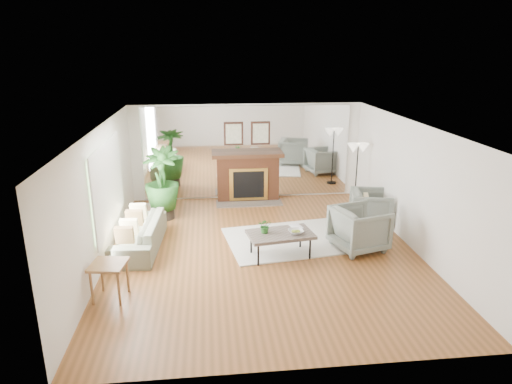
{
  "coord_description": "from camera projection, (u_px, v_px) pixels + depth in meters",
  "views": [
    {
      "loc": [
        -1.03,
        -8.2,
        3.86
      ],
      "look_at": [
        -0.07,
        0.6,
        1.05
      ],
      "focal_mm": 32.0,
      "sensor_mm": 36.0,
      "label": 1
    }
  ],
  "objects": [
    {
      "name": "window_panel",
      "position": [
        107.0,
        185.0,
        8.71
      ],
      "size": [
        0.04,
        2.4,
        1.5
      ],
      "primitive_type": "cube",
      "color": "#B2E09E",
      "rests_on": "wall_left"
    },
    {
      "name": "wall_right",
      "position": [
        414.0,
        187.0,
        8.98
      ],
      "size": [
        0.02,
        7.0,
        2.5
      ],
      "primitive_type": "cube",
      "color": "white",
      "rests_on": "ground"
    },
    {
      "name": "wall_left",
      "position": [
        102.0,
        197.0,
        8.36
      ],
      "size": [
        0.02,
        7.0,
        2.5
      ],
      "primitive_type": "cube",
      "color": "white",
      "rests_on": "ground"
    },
    {
      "name": "fruit_bowl",
      "position": [
        296.0,
        232.0,
        8.66
      ],
      "size": [
        0.32,
        0.32,
        0.07
      ],
      "primitive_type": "imported",
      "rotation": [
        0.0,
        0.0,
        0.12
      ],
      "color": "#8F5B39",
      "rests_on": "coffee_table"
    },
    {
      "name": "floor_lamp",
      "position": [
        358.0,
        153.0,
        11.13
      ],
      "size": [
        0.53,
        0.3,
        1.64
      ],
      "color": "black",
      "rests_on": "ground"
    },
    {
      "name": "fireplace",
      "position": [
        248.0,
        176.0,
        11.94
      ],
      "size": [
        1.85,
        0.83,
        2.05
      ],
      "color": "brown",
      "rests_on": "ground"
    },
    {
      "name": "tabletop_plant",
      "position": [
        265.0,
        226.0,
        8.65
      ],
      "size": [
        0.3,
        0.27,
        0.29
      ],
      "primitive_type": "imported",
      "rotation": [
        0.0,
        0.0,
        -0.2
      ],
      "color": "#2F6B27",
      "rests_on": "coffee_table"
    },
    {
      "name": "area_rug",
      "position": [
        291.0,
        239.0,
        9.59
      ],
      "size": [
        2.9,
        2.27,
        0.03
      ],
      "primitive_type": "cube",
      "rotation": [
        0.0,
        0.0,
        0.15
      ],
      "color": "silver",
      "rests_on": "ground"
    },
    {
      "name": "side_table",
      "position": [
        109.0,
        269.0,
        7.22
      ],
      "size": [
        0.61,
        0.61,
        0.61
      ],
      "rotation": [
        0.0,
        0.0,
        -0.15
      ],
      "color": "#8F5B39",
      "rests_on": "ground"
    },
    {
      "name": "ground",
      "position": [
        263.0,
        252.0,
        9.05
      ],
      "size": [
        7.0,
        7.0,
        0.0
      ],
      "primitive_type": "plane",
      "color": "brown",
      "rests_on": "ground"
    },
    {
      "name": "coffee_table",
      "position": [
        280.0,
        235.0,
        8.7
      ],
      "size": [
        1.33,
        0.91,
        0.49
      ],
      "rotation": [
        0.0,
        0.0,
        0.16
      ],
      "color": "#64574E",
      "rests_on": "ground"
    },
    {
      "name": "armchair_back",
      "position": [
        371.0,
        208.0,
        10.31
      ],
      "size": [
        1.06,
        1.04,
        0.81
      ],
      "primitive_type": "imported",
      "rotation": [
        0.0,
        0.0,
        1.35
      ],
      "color": "gray",
      "rests_on": "ground"
    },
    {
      "name": "wall_back",
      "position": [
        247.0,
        152.0,
        11.98
      ],
      "size": [
        6.0,
        0.02,
        2.5
      ],
      "primitive_type": "cube",
      "color": "white",
      "rests_on": "ground"
    },
    {
      "name": "book",
      "position": [
        292.0,
        227.0,
        8.92
      ],
      "size": [
        0.27,
        0.32,
        0.02
      ],
      "primitive_type": "imported",
      "rotation": [
        0.0,
        0.0,
        0.28
      ],
      "color": "#8F5B39",
      "rests_on": "coffee_table"
    },
    {
      "name": "sofa",
      "position": [
        139.0,
        234.0,
        9.12
      ],
      "size": [
        0.93,
        2.11,
        0.6
      ],
      "primitive_type": "imported",
      "rotation": [
        0.0,
        0.0,
        -1.63
      ],
      "color": "slate",
      "rests_on": "ground"
    },
    {
      "name": "potted_ficus",
      "position": [
        162.0,
        181.0,
        10.55
      ],
      "size": [
        0.95,
        0.95,
        1.7
      ],
      "color": "black",
      "rests_on": "ground"
    },
    {
      "name": "mirror_panel",
      "position": [
        247.0,
        152.0,
        11.96
      ],
      "size": [
        5.4,
        0.04,
        2.4
      ],
      "primitive_type": "cube",
      "color": "silver",
      "rests_on": "wall_back"
    },
    {
      "name": "armchair_front",
      "position": [
        359.0,
        228.0,
        9.04
      ],
      "size": [
        1.19,
        1.17,
        0.88
      ],
      "primitive_type": "imported",
      "rotation": [
        0.0,
        0.0,
        1.86
      ],
      "color": "gray",
      "rests_on": "ground"
    }
  ]
}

